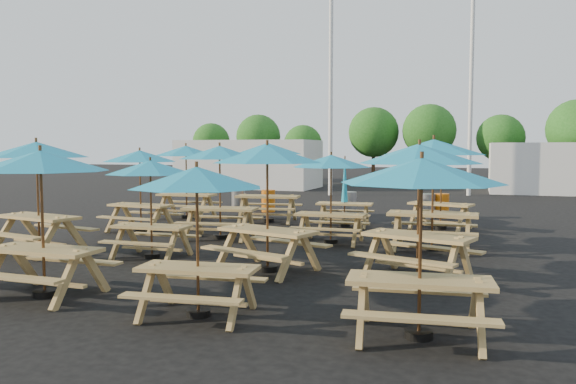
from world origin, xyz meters
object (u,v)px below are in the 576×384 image
(picnic_unit_1, at_px, (37,156))
(waste_bin_1, at_px, (268,201))
(picnic_unit_10, at_px, (331,166))
(picnic_unit_11, at_px, (345,198))
(waste_bin_3, at_px, (428,206))
(picnic_unit_2, at_px, (140,161))
(picnic_unit_8, at_px, (197,186))
(picnic_unit_5, at_px, (150,173))
(waste_bin_2, at_px, (350,203))
(picnic_unit_9, at_px, (267,161))
(picnic_unit_14, at_px, (434,154))
(picnic_unit_13, at_px, (419,162))
(picnic_unit_12, at_px, (421,181))
(picnic_unit_3, at_px, (186,155))
(picnic_unit_7, at_px, (268,153))
(waste_bin_4, at_px, (441,206))
(waste_bin_0, at_px, (238,200))
(picnic_unit_4, at_px, (41,169))
(picnic_unit_6, at_px, (220,158))

(picnic_unit_1, xyz_separation_m, waste_bin_1, (1.89, 9.18, -1.71))
(picnic_unit_10, bearing_deg, picnic_unit_1, -151.19)
(picnic_unit_11, relative_size, waste_bin_3, 2.60)
(picnic_unit_2, distance_m, picnic_unit_8, 8.38)
(picnic_unit_5, relative_size, waste_bin_1, 2.57)
(waste_bin_2, height_order, waste_bin_3, same)
(picnic_unit_9, height_order, picnic_unit_10, picnic_unit_9)
(picnic_unit_14, height_order, waste_bin_1, picnic_unit_14)
(picnic_unit_2, bearing_deg, picnic_unit_10, 2.71)
(picnic_unit_13, bearing_deg, waste_bin_3, 111.91)
(picnic_unit_8, xyz_separation_m, picnic_unit_9, (-0.11, 2.93, 0.27))
(picnic_unit_12, relative_size, waste_bin_3, 2.73)
(waste_bin_3, bearing_deg, picnic_unit_10, -106.98)
(picnic_unit_8, height_order, waste_bin_1, picnic_unit_8)
(picnic_unit_2, distance_m, picnic_unit_13, 8.51)
(picnic_unit_1, height_order, picnic_unit_9, picnic_unit_1)
(picnic_unit_3, relative_size, picnic_unit_8, 1.17)
(picnic_unit_7, height_order, picnic_unit_13, picnic_unit_7)
(picnic_unit_10, bearing_deg, picnic_unit_12, -67.90)
(waste_bin_4, bearing_deg, waste_bin_3, -153.46)
(picnic_unit_12, height_order, waste_bin_1, picnic_unit_12)
(waste_bin_0, distance_m, waste_bin_4, 7.23)
(waste_bin_4, bearing_deg, picnic_unit_9, -104.97)
(picnic_unit_4, xyz_separation_m, waste_bin_3, (4.73, 12.11, -1.55))
(picnic_unit_3, xyz_separation_m, waste_bin_4, (7.94, 2.80, -1.67))
(picnic_unit_5, xyz_separation_m, picnic_unit_12, (5.75, -3.31, 0.11))
(picnic_unit_10, distance_m, waste_bin_3, 6.33)
(picnic_unit_6, bearing_deg, picnic_unit_9, -59.30)
(picnic_unit_8, distance_m, waste_bin_0, 13.22)
(picnic_unit_7, bearing_deg, picnic_unit_12, -68.07)
(picnic_unit_4, bearing_deg, picnic_unit_10, 65.65)
(picnic_unit_2, relative_size, waste_bin_0, 2.83)
(picnic_unit_7, bearing_deg, picnic_unit_9, -77.54)
(picnic_unit_10, height_order, waste_bin_2, picnic_unit_10)
(waste_bin_2, bearing_deg, picnic_unit_11, -80.45)
(picnic_unit_3, distance_m, waste_bin_4, 8.59)
(waste_bin_3, bearing_deg, picnic_unit_2, -141.71)
(picnic_unit_2, distance_m, waste_bin_3, 9.33)
(picnic_unit_13, relative_size, picnic_unit_14, 1.06)
(picnic_unit_9, height_order, picnic_unit_12, picnic_unit_9)
(picnic_unit_10, xyz_separation_m, picnic_unit_13, (2.37, -3.23, 0.18))
(picnic_unit_1, xyz_separation_m, picnic_unit_6, (2.91, 3.03, -0.06))
(waste_bin_1, bearing_deg, waste_bin_2, 0.63)
(picnic_unit_11, bearing_deg, waste_bin_4, 45.80)
(picnic_unit_7, bearing_deg, waste_bin_2, 45.82)
(picnic_unit_1, distance_m, picnic_unit_6, 4.20)
(picnic_unit_3, height_order, picnic_unit_5, picnic_unit_3)
(picnic_unit_14, distance_m, waste_bin_2, 7.14)
(picnic_unit_4, relative_size, picnic_unit_13, 0.85)
(picnic_unit_4, bearing_deg, picnic_unit_13, 30.28)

